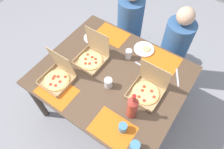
{
  "coord_description": "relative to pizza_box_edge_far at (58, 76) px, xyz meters",
  "views": [
    {
      "loc": [
        0.65,
        -0.94,
        2.42
      ],
      "look_at": [
        0.0,
        0.0,
        0.77
      ],
      "focal_mm": 32.82,
      "sensor_mm": 36.0,
      "label": 1
    }
  ],
  "objects": [
    {
      "name": "soda_bottle",
      "position": [
        0.77,
        0.09,
        0.08
      ],
      "size": [
        0.09,
        0.09,
        0.32
      ],
      "color": "#B2382D",
      "rests_on": "dining_table"
    },
    {
      "name": "placemat_far_left",
      "position": [
        0.08,
        0.79,
        -0.05
      ],
      "size": [
        0.36,
        0.26,
        0.0
      ],
      "primitive_type": "cube",
      "color": "orange",
      "rests_on": "dining_table"
    },
    {
      "name": "pizza_box_corner_left",
      "position": [
        0.12,
        0.38,
        0.0
      ],
      "size": [
        0.28,
        0.28,
        0.31
      ],
      "color": "tan",
      "rests_on": "dining_table"
    },
    {
      "name": "placemat_near_left",
      "position": [
        0.08,
        -0.11,
        -0.05
      ],
      "size": [
        0.36,
        0.26,
        0.0
      ],
      "primitive_type": "cube",
      "color": "orange",
      "rests_on": "dining_table"
    },
    {
      "name": "plate_far_right",
      "position": [
        -0.06,
        0.62,
        -0.04
      ],
      "size": [
        0.2,
        0.2,
        0.03
      ],
      "color": "white",
      "rests_on": "dining_table"
    },
    {
      "name": "knife_by_far_left",
      "position": [
        0.94,
        0.67,
        -0.05
      ],
      "size": [
        0.12,
        0.19,
        0.0
      ],
      "primitive_type": "cube",
      "rotation": [
        0.0,
        0.0,
        2.09
      ],
      "color": "#B7B7BC",
      "rests_on": "dining_table"
    },
    {
      "name": "ground_plane",
      "position": [
        0.39,
        0.34,
        -0.82
      ],
      "size": [
        6.0,
        6.0,
        0.0
      ],
      "primitive_type": "plane",
      "color": "gray"
    },
    {
      "name": "knife_by_far_right",
      "position": [
        0.61,
        0.59,
        -0.05
      ],
      "size": [
        0.21,
        0.03,
        0.0
      ],
      "primitive_type": "cube",
      "rotation": [
        0.0,
        0.0,
        6.23
      ],
      "color": "#B7B7BC",
      "rests_on": "dining_table"
    },
    {
      "name": "pizza_box_center",
      "position": [
        0.77,
        0.36,
        0.0
      ],
      "size": [
        0.28,
        0.29,
        0.32
      ],
      "color": "tan",
      "rests_on": "dining_table"
    },
    {
      "name": "cup_red",
      "position": [
        0.41,
        0.61,
        0.01
      ],
      "size": [
        0.07,
        0.07,
        0.11
      ],
      "primitive_type": "cylinder",
      "color": "silver",
      "rests_on": "dining_table"
    },
    {
      "name": "dining_table",
      "position": [
        0.39,
        0.34,
        -0.15
      ],
      "size": [
        1.41,
        1.2,
        0.77
      ],
      "color": "#3F3328",
      "rests_on": "ground_plane"
    },
    {
      "name": "diner_left_seat",
      "position": [
        0.08,
        1.2,
        -0.29
      ],
      "size": [
        0.32,
        0.32,
        1.18
      ],
      "color": "#33598C",
      "rests_on": "ground_plane"
    },
    {
      "name": "pizza_box_edge_far",
      "position": [
        0.0,
        0.0,
        0.0
      ],
      "size": [
        0.28,
        0.28,
        0.31
      ],
      "color": "tan",
      "rests_on": "dining_table"
    },
    {
      "name": "placemat_far_right",
      "position": [
        0.71,
        0.79,
        -0.05
      ],
      "size": [
        0.36,
        0.26,
        0.0
      ],
      "primitive_type": "cube",
      "color": "orange",
      "rests_on": "dining_table"
    },
    {
      "name": "plate_near_right",
      "position": [
        0.49,
        0.8,
        -0.04
      ],
      "size": [
        0.22,
        0.22,
        0.03
      ],
      "color": "white",
      "rests_on": "dining_table"
    },
    {
      "name": "diner_right_seat",
      "position": [
        0.71,
        1.2,
        -0.31
      ],
      "size": [
        0.32,
        0.32,
        1.15
      ],
      "color": "#33598C",
      "rests_on": "ground_plane"
    },
    {
      "name": "cup_spare",
      "position": [
        0.78,
        -0.07,
        -0.01
      ],
      "size": [
        0.07,
        0.07,
        0.09
      ],
      "primitive_type": "cylinder",
      "color": "teal",
      "rests_on": "dining_table"
    },
    {
      "name": "cup_dark",
      "position": [
        0.44,
        0.21,
        0.0
      ],
      "size": [
        0.08,
        0.08,
        0.1
      ],
      "primitive_type": "cylinder",
      "color": "silver",
      "rests_on": "dining_table"
    },
    {
      "name": "cup_clear_right",
      "position": [
        0.94,
        -0.14,
        -0.0
      ],
      "size": [
        0.08,
        0.08,
        0.09
      ],
      "primitive_type": "cylinder",
      "color": "teal",
      "rests_on": "dining_table"
    },
    {
      "name": "placemat_near_right",
      "position": [
        0.71,
        -0.11,
        -0.05
      ],
      "size": [
        0.36,
        0.26,
        0.0
      ],
      "primitive_type": "cube",
      "color": "orange",
      "rests_on": "dining_table"
    }
  ]
}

